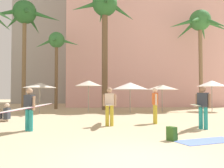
{
  "coord_description": "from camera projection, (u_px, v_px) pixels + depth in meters",
  "views": [
    {
      "loc": [
        -0.97,
        -5.18,
        1.41
      ],
      "look_at": [
        0.03,
        7.34,
        1.91
      ],
      "focal_mm": 39.98,
      "sensor_mm": 36.0,
      "label": 1
    }
  ],
  "objects": [
    {
      "name": "backpack",
      "position": [
        172.0,
        134.0,
        7.52
      ],
      "size": [
        0.33,
        0.35,
        0.42
      ],
      "rotation": [
        0.0,
        0.0,
        0.45
      ],
      "color": "#336122",
      "rests_on": "ground"
    },
    {
      "name": "cafe_umbrella_0",
      "position": [
        40.0,
        85.0,
        17.94
      ],
      "size": [
        2.45,
        2.45,
        2.2
      ],
      "color": "gray",
      "rests_on": "ground"
    },
    {
      "name": "palm_tree_center",
      "position": [
        25.0,
        17.0,
        23.6
      ],
      "size": [
        6.57,
        6.72,
        10.27
      ],
      "color": "brown",
      "rests_on": "ground"
    },
    {
      "name": "palm_tree_far_right",
      "position": [
        105.0,
        13.0,
        22.18
      ],
      "size": [
        5.81,
        6.01,
        10.58
      ],
      "color": "brown",
      "rests_on": "ground"
    },
    {
      "name": "cafe_umbrella_3",
      "position": [
        162.0,
        87.0,
        19.5
      ],
      "size": [
        2.54,
        2.54,
        2.13
      ],
      "color": "gray",
      "rests_on": "ground"
    },
    {
      "name": "person_mid_right",
      "position": [
        109.0,
        105.0,
        11.06
      ],
      "size": [
        0.64,
        2.72,
        1.7
      ],
      "rotation": [
        0.0,
        0.0,
        4.59
      ],
      "color": "gold",
      "rests_on": "ground"
    },
    {
      "name": "cafe_umbrella_2",
      "position": [
        89.0,
        83.0,
        18.45
      ],
      "size": [
        2.06,
        2.06,
        2.41
      ],
      "color": "gray",
      "rests_on": "ground"
    },
    {
      "name": "cafe_umbrella_5",
      "position": [
        130.0,
        86.0,
        18.74
      ],
      "size": [
        2.78,
        2.78,
        2.27
      ],
      "color": "gray",
      "rests_on": "ground"
    },
    {
      "name": "hotel_pink",
      "position": [
        141.0,
        28.0,
        31.89
      ],
      "size": [
        17.8,
        10.63,
        19.75
      ],
      "primitive_type": "cube",
      "color": "beige",
      "rests_on": "ground"
    },
    {
      "name": "person_far_right",
      "position": [
        155.0,
        104.0,
        11.81
      ],
      "size": [
        0.26,
        0.61,
        1.72
      ],
      "rotation": [
        0.0,
        0.0,
        3.08
      ],
      "color": "gold",
      "rests_on": "ground"
    },
    {
      "name": "beach_towel",
      "position": [
        208.0,
        141.0,
        7.42
      ],
      "size": [
        2.1,
        1.35,
        0.01
      ],
      "primitive_type": "cube",
      "rotation": [
        0.0,
        0.0,
        0.31
      ],
      "color": "#6684E0",
      "rests_on": "ground"
    },
    {
      "name": "person_near_right",
      "position": [
        29.0,
        108.0,
        9.36
      ],
      "size": [
        1.68,
        2.81,
        1.64
      ],
      "rotation": [
        0.0,
        0.0,
        0.94
      ],
      "color": "teal",
      "rests_on": "ground"
    },
    {
      "name": "person_far_left",
      "position": [
        202.0,
        106.0,
        10.06
      ],
      "size": [
        1.9,
        2.37,
        1.72
      ],
      "rotation": [
        0.0,
        0.0,
        3.93
      ],
      "color": "teal",
      "rests_on": "ground"
    },
    {
      "name": "palm_tree_far_left",
      "position": [
        56.0,
        45.0,
        23.37
      ],
      "size": [
        4.17,
        4.19,
        7.23
      ],
      "color": "brown",
      "rests_on": "ground"
    },
    {
      "name": "cafe_umbrella_1",
      "position": [
        212.0,
        83.0,
        20.07
      ],
      "size": [
        2.31,
        2.31,
        2.49
      ],
      "color": "gray",
      "rests_on": "ground"
    },
    {
      "name": "ground",
      "position": [
        139.0,
        162.0,
        5.18
      ],
      "size": [
        120.0,
        120.0,
        0.0
      ],
      "primitive_type": "plane",
      "color": "#C6B28C"
    },
    {
      "name": "palm_tree_left",
      "position": [
        200.0,
        26.0,
        24.27
      ],
      "size": [
        6.53,
        5.7,
        9.61
      ],
      "color": "#896B4C",
      "rests_on": "ground"
    },
    {
      "name": "person_mid_center",
      "position": [
        4.0,
        115.0,
        12.73
      ],
      "size": [
        0.98,
        0.46,
        0.95
      ],
      "rotation": [
        0.0,
        0.0,
        3.06
      ],
      "color": "beige",
      "rests_on": "ground"
    }
  ]
}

